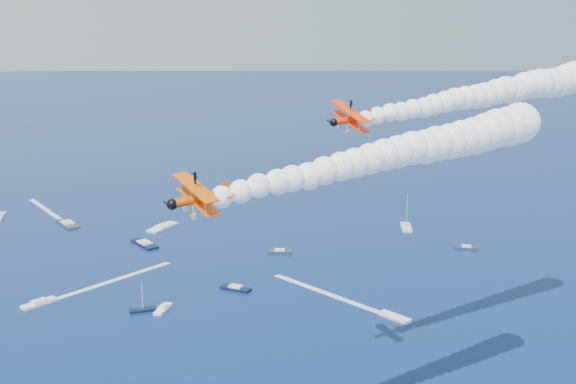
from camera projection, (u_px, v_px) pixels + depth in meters
name	position (u px, v px, depth m)	size (l,w,h in m)	color
biplane_lead	(352.00, 119.00, 117.31)	(8.43, 9.45, 5.69)	#FF2F05
biplane_trail	(200.00, 198.00, 84.99)	(8.50, 9.54, 5.75)	#DC4F04
smoke_trail_lead	(481.00, 96.00, 131.77)	(60.54, 15.59, 11.29)	white
smoke_trail_trail	(391.00, 155.00, 99.93)	(60.36, 16.60, 11.29)	white
spectator_boats	(105.00, 281.00, 195.56)	(226.94, 191.73, 0.70)	#303540
boat_wakes	(34.00, 251.00, 221.62)	(196.25, 153.73, 0.04)	white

